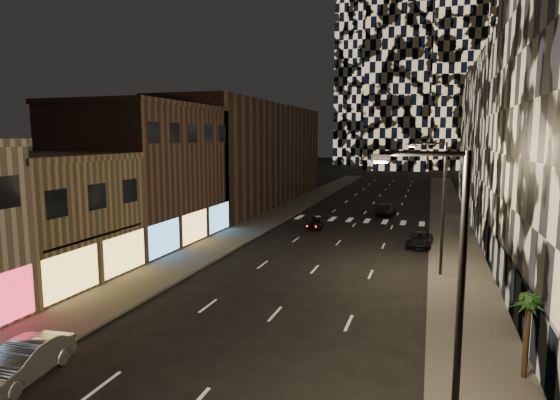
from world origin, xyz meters
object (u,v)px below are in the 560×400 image
Objects in this scene: streetlight_near at (451,292)px; car_dark_midlane at (316,223)px; palm_tree at (529,309)px; car_silver_parked at (23,362)px; car_dark_oncoming at (386,209)px; car_dark_rightlane at (419,240)px; streetlight_far at (440,199)px.

car_dark_midlane is at bearing 109.32° from streetlight_near.
palm_tree is (3.15, 6.40, -2.42)m from streetlight_near.
car_silver_parked is 19.75m from palm_tree.
car_dark_oncoming is (9.85, 44.54, 0.00)m from car_silver_parked.
streetlight_near reaches higher than car_dark_rightlane.
car_dark_oncoming reaches higher than car_dark_rightlane.
streetlight_far is 1.76× the size of car_dark_oncoming.
car_dark_rightlane is at bearing 107.20° from car_dark_oncoming.
palm_tree reaches higher than car_dark_oncoming.
car_dark_midlane is at bearing 63.40° from car_dark_oncoming.
streetlight_far is 9.98m from car_dark_rightlane.
palm_tree reaches higher than car_dark_midlane.
streetlight_far is (0.00, 20.00, 0.00)m from streetlight_near.
car_dark_midlane is at bearing 118.69° from palm_tree.
streetlight_far is 14.17m from palm_tree.
streetlight_near reaches higher than palm_tree.
streetlight_near is at bearing -116.18° from palm_tree.
car_dark_midlane is at bearing 156.80° from car_dark_rightlane.
car_dark_rightlane reaches higher than car_dark_midlane.
car_dark_midlane is at bearing 77.46° from car_silver_parked.
streetlight_near is 20.00m from streetlight_far.
streetlight_near is at bearing -78.51° from car_dark_midlane.
car_dark_midlane is 31.33m from palm_tree.
streetlight_far reaches higher than car_silver_parked.
car_dark_midlane is 0.70× the size of car_dark_oncoming.
car_silver_parked is 1.25× the size of car_dark_midlane.
car_silver_parked is at bearing -162.28° from palm_tree.
car_dark_midlane is (3.70, 33.38, -0.13)m from car_silver_parked.
car_dark_oncoming is at bearing 102.93° from palm_tree.
streetlight_far is at bearing 103.02° from palm_tree.
streetlight_far is at bearing -78.32° from car_dark_rightlane.
palm_tree reaches higher than car_silver_parked.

